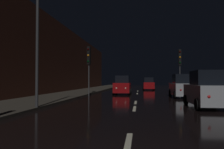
{
  "coord_description": "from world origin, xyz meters",
  "views": [
    {
      "loc": [
        0.29,
        -2.37,
        1.58
      ],
      "look_at": [
        -2.51,
        19.45,
        2.18
      ],
      "focal_mm": 34.63,
      "sensor_mm": 36.0,
      "label": 1
    }
  ],
  "objects_px": {
    "car_parked_right_far": "(182,87)",
    "car_distant_taillights": "(149,84)",
    "traffic_light_far_right": "(180,61)",
    "traffic_light_far_left": "(89,60)",
    "streetlamp_overhead": "(46,24)",
    "car_approaching_headlights": "(122,86)",
    "car_parked_right_near": "(207,91)"
  },
  "relations": [
    {
      "from": "traffic_light_far_left",
      "to": "car_approaching_headlights",
      "type": "distance_m",
      "value": 5.11
    },
    {
      "from": "car_approaching_headlights",
      "to": "streetlamp_overhead",
      "type": "bearing_deg",
      "value": -12.43
    },
    {
      "from": "car_parked_right_far",
      "to": "streetlamp_overhead",
      "type": "bearing_deg",
      "value": 137.39
    },
    {
      "from": "streetlamp_overhead",
      "to": "car_parked_right_far",
      "type": "distance_m",
      "value": 13.62
    },
    {
      "from": "car_distant_taillights",
      "to": "car_parked_right_near",
      "type": "height_order",
      "value": "car_parked_right_near"
    },
    {
      "from": "car_parked_right_far",
      "to": "car_distant_taillights",
      "type": "relative_size",
      "value": 1.04
    },
    {
      "from": "traffic_light_far_left",
      "to": "car_parked_right_far",
      "type": "height_order",
      "value": "traffic_light_far_left"
    },
    {
      "from": "traffic_light_far_left",
      "to": "car_parked_right_far",
      "type": "distance_m",
      "value": 9.68
    },
    {
      "from": "car_parked_right_far",
      "to": "car_parked_right_near",
      "type": "relative_size",
      "value": 1.0
    },
    {
      "from": "traffic_light_far_left",
      "to": "car_parked_right_near",
      "type": "height_order",
      "value": "traffic_light_far_left"
    },
    {
      "from": "traffic_light_far_right",
      "to": "streetlamp_overhead",
      "type": "xyz_separation_m",
      "value": [
        -9.69,
        -15.13,
        0.78
      ]
    },
    {
      "from": "traffic_light_far_right",
      "to": "traffic_light_far_left",
      "type": "relative_size",
      "value": 1.02
    },
    {
      "from": "car_parked_right_far",
      "to": "car_distant_taillights",
      "type": "bearing_deg",
      "value": 8.75
    },
    {
      "from": "traffic_light_far_right",
      "to": "traffic_light_far_left",
      "type": "bearing_deg",
      "value": -67.31
    },
    {
      "from": "streetlamp_overhead",
      "to": "car_parked_right_far",
      "type": "bearing_deg",
      "value": 47.39
    },
    {
      "from": "traffic_light_far_right",
      "to": "car_approaching_headlights",
      "type": "relative_size",
      "value": 1.25
    },
    {
      "from": "traffic_light_far_left",
      "to": "traffic_light_far_right",
      "type": "bearing_deg",
      "value": 124.35
    },
    {
      "from": "traffic_light_far_right",
      "to": "car_parked_right_far",
      "type": "bearing_deg",
      "value": -7.72
    },
    {
      "from": "car_approaching_headlights",
      "to": "car_distant_taillights",
      "type": "relative_size",
      "value": 1.03
    },
    {
      "from": "traffic_light_far_right",
      "to": "car_approaching_headlights",
      "type": "xyz_separation_m",
      "value": [
        -6.65,
        -1.33,
        -2.86
      ]
    },
    {
      "from": "car_parked_right_far",
      "to": "car_approaching_headlights",
      "type": "bearing_deg",
      "value": 54.75
    },
    {
      "from": "car_parked_right_near",
      "to": "traffic_light_far_right",
      "type": "bearing_deg",
      "value": -3.56
    },
    {
      "from": "streetlamp_overhead",
      "to": "car_parked_right_near",
      "type": "relative_size",
      "value": 1.62
    },
    {
      "from": "car_parked_right_near",
      "to": "traffic_light_far_left",
      "type": "bearing_deg",
      "value": 46.16
    },
    {
      "from": "streetlamp_overhead",
      "to": "traffic_light_far_right",
      "type": "bearing_deg",
      "value": 57.36
    },
    {
      "from": "traffic_light_far_right",
      "to": "traffic_light_far_left",
      "type": "distance_m",
      "value": 10.76
    },
    {
      "from": "car_distant_taillights",
      "to": "car_parked_right_near",
      "type": "bearing_deg",
      "value": -174.03
    },
    {
      "from": "car_parked_right_near",
      "to": "streetlamp_overhead",
      "type": "bearing_deg",
      "value": 104.41
    },
    {
      "from": "streetlamp_overhead",
      "to": "car_approaching_headlights",
      "type": "distance_m",
      "value": 14.59
    },
    {
      "from": "streetlamp_overhead",
      "to": "car_approaching_headlights",
      "type": "bearing_deg",
      "value": 77.57
    },
    {
      "from": "car_approaching_headlights",
      "to": "car_distant_taillights",
      "type": "bearing_deg",
      "value": 163.44
    },
    {
      "from": "traffic_light_far_right",
      "to": "traffic_light_far_left",
      "type": "height_order",
      "value": "traffic_light_far_right"
    }
  ]
}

